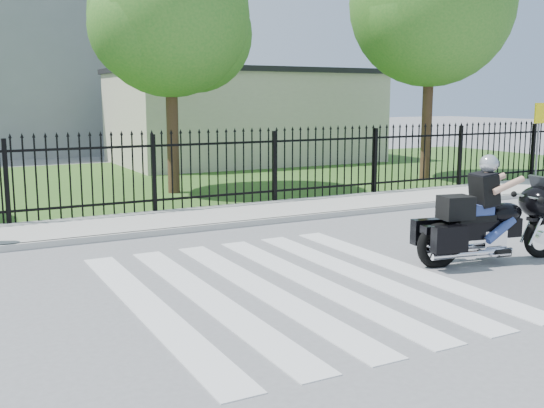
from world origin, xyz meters
name	(u,v)px	position (x,y,z in m)	size (l,w,h in m)	color
ground	(289,286)	(0.00, 0.00, 0.00)	(120.00, 120.00, 0.00)	slate
crosswalk	(289,285)	(0.00, 0.00, 0.01)	(5.00, 5.50, 0.01)	silver
sidewalk	(170,221)	(0.00, 5.00, 0.06)	(40.00, 2.00, 0.12)	#ADAAA3
curb	(187,230)	(0.00, 4.00, 0.06)	(40.00, 0.12, 0.12)	#ADAAA3
grass_strip	(94,183)	(0.00, 12.00, 0.01)	(40.00, 12.00, 0.02)	#31571D
iron_fence	(154,175)	(0.00, 6.00, 0.90)	(26.00, 0.04, 1.80)	black
tree_mid	(170,17)	(1.50, 9.00, 4.67)	(4.20, 4.20, 6.78)	#382316
tree_right	(431,4)	(9.50, 8.00, 5.39)	(5.00, 5.00, 7.90)	#382316
building_low	(244,118)	(7.00, 16.00, 1.75)	(10.00, 6.00, 3.50)	beige
building_low_roof	(244,72)	(7.00, 16.00, 3.60)	(10.20, 6.20, 0.20)	black
motorcycle_rider	(489,218)	(3.41, -0.35, 0.72)	(2.64, 1.16, 1.76)	black
traffic_sign	(539,125)	(11.82, 5.69, 1.77)	(0.50, 0.09, 2.31)	slate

